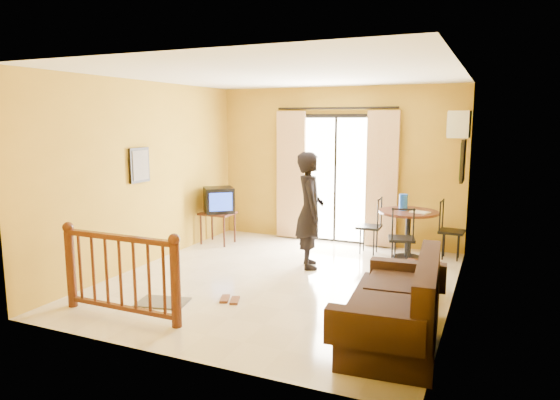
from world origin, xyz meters
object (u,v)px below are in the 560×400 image
at_px(television, 219,200).
at_px(coffee_table, 420,277).
at_px(standing_person, 310,210).
at_px(dining_table, 408,221).
at_px(sofa, 399,310).

xyz_separation_m(television, coffee_table, (3.72, -1.28, -0.56)).
distance_m(television, standing_person, 2.11).
xyz_separation_m(dining_table, sofa, (0.44, -3.14, -0.29)).
height_order(television, sofa, television).
height_order(sofa, standing_person, standing_person).
relative_size(television, standing_person, 0.39).
height_order(television, dining_table, television).
xyz_separation_m(television, dining_table, (3.28, 0.36, -0.18)).
distance_m(dining_table, standing_person, 1.69).
relative_size(television, dining_table, 0.72).
bearing_deg(sofa, television, 138.55).
xyz_separation_m(television, standing_person, (1.99, -0.70, 0.08)).
distance_m(coffee_table, sofa, 1.50).
height_order(television, coffee_table, television).
distance_m(coffee_table, standing_person, 1.93).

